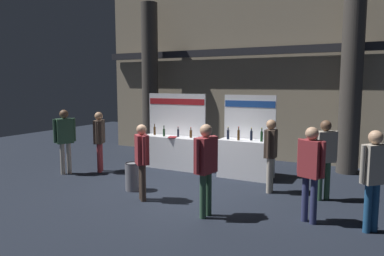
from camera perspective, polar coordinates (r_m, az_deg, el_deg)
ground_plane at (r=8.80m, az=-2.07°, el=-9.96°), size 24.00×24.00×0.00m
hall_colonnade at (r=12.62m, az=8.28°, el=9.81°), size 11.03×1.27×6.59m
exhibitor_booth_0 at (r=11.17m, az=-3.15°, el=-3.27°), size 1.98×0.73×2.26m
exhibitor_booth_1 at (r=10.07m, az=8.37°, el=-4.31°), size 1.48×0.66×2.25m
trash_bin at (r=8.95m, az=-9.27°, el=-7.51°), size 0.37×0.37×0.68m
visitor_0 at (r=10.88m, az=-19.34°, el=-1.07°), size 0.42×0.55×1.84m
visitor_1 at (r=8.46m, az=20.11°, el=-3.55°), size 0.50×0.47×1.78m
visitor_2 at (r=6.97m, az=26.60°, el=-6.19°), size 0.42×0.43×1.78m
visitor_3 at (r=7.00m, az=18.14°, el=-5.58°), size 0.53×0.39×1.79m
visitor_4 at (r=10.86m, az=-14.35°, el=-1.18°), size 0.42×0.56×1.75m
visitor_5 at (r=6.94m, az=2.19°, el=-5.19°), size 0.32×0.62×1.81m
visitor_6 at (r=8.71m, az=12.23°, el=-3.37°), size 0.25×0.47×1.74m
visitor_7 at (r=8.03m, az=-7.86°, el=-4.30°), size 0.43×0.42×1.69m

